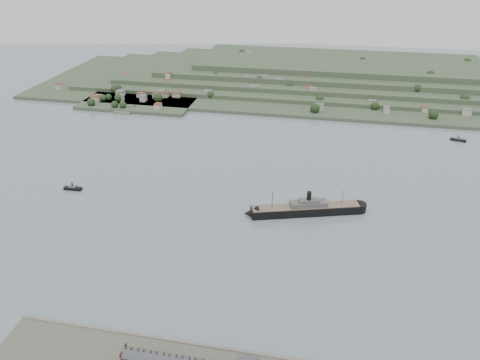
# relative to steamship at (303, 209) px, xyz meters

# --- Properties ---
(ground) EXTENTS (1400.00, 1400.00, 0.00)m
(ground) POSITION_rel_steamship_xyz_m (-42.41, -3.29, -4.52)
(ground) COLOR slate
(ground) RESTS_ON ground
(far_peninsula) EXTENTS (760.00, 309.00, 30.00)m
(far_peninsula) POSITION_rel_steamship_xyz_m (-14.50, 389.81, 7.36)
(far_peninsula) COLOR #374A31
(far_peninsula) RESTS_ON ground
(steamship) EXTENTS (99.24, 40.48, 24.47)m
(steamship) POSITION_rel_steamship_xyz_m (0.00, 0.00, 0.00)
(steamship) COLOR black
(steamship) RESTS_ON ground
(tugboat) EXTENTS (16.46, 4.96, 7.34)m
(tugboat) POSITION_rel_steamship_xyz_m (-205.59, 0.63, -2.73)
(tugboat) COLOR black
(tugboat) RESTS_ON ground
(ferry_west) EXTENTS (18.20, 11.80, 6.66)m
(ferry_west) POSITION_rel_steamship_xyz_m (-237.58, 217.10, -2.91)
(ferry_west) COLOR black
(ferry_west) RESTS_ON ground
(ferry_east) EXTENTS (17.27, 8.62, 6.24)m
(ferry_east) POSITION_rel_steamship_xyz_m (157.35, 190.13, -3.01)
(ferry_east) COLOR black
(ferry_east) RESTS_ON ground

